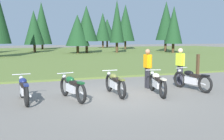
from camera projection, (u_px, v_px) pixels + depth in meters
The scene contains 11 objects.
ground_plane at pixel (118, 96), 9.82m from camera, with size 140.00×140.00×0.00m, color slate.
grass_moorland at pixel (44, 54), 34.25m from camera, with size 80.00×44.00×0.10m, color #5B7033.
forest_treeline at pixel (52, 23), 39.10m from camera, with size 42.45×25.62×8.60m.
motorcycle_navy at pixel (24, 89), 8.88m from camera, with size 0.62×2.10×0.88m.
motorcycle_british_green at pixel (72, 87), 9.22m from camera, with size 0.72×2.08×0.88m.
motorcycle_olive at pixel (115, 83), 9.97m from camera, with size 0.62×2.10×0.88m.
motorcycle_cream at pixel (157, 83), 10.08m from camera, with size 0.73×2.07×0.88m.
motorcycle_black at pixel (192, 79), 10.92m from camera, with size 0.67×2.09×0.88m.
rider_near_row_end at pixel (180, 64), 12.13m from camera, with size 0.28×0.54×1.67m.
rider_checking_bike at pixel (148, 66), 11.25m from camera, with size 0.22×0.55×1.67m.
trail_marker_post at pixel (198, 68), 13.12m from camera, with size 0.12×0.12×1.34m, color #47331E.
Camera 1 is at (-3.49, -8.98, 2.13)m, focal length 42.73 mm.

